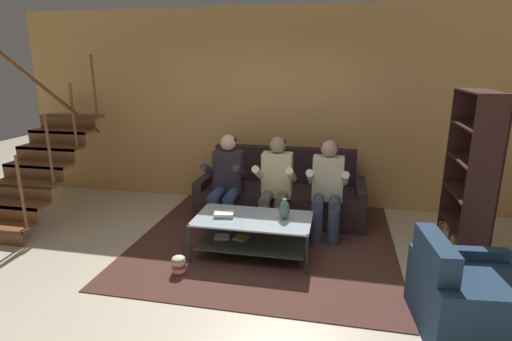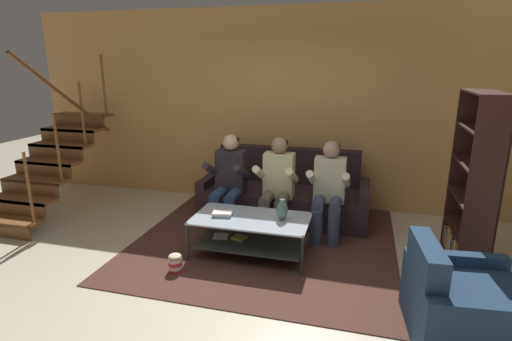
% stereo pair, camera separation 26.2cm
% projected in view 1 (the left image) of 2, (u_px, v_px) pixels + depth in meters
% --- Properties ---
extents(ground, '(16.80, 16.80, 0.00)m').
position_uv_depth(ground, '(251.00, 281.00, 4.00)').
color(ground, beige).
extents(back_partition, '(8.40, 0.12, 2.90)m').
position_uv_depth(back_partition, '(286.00, 109.00, 5.95)').
color(back_partition, tan).
rests_on(back_partition, ground).
extents(staircase_run, '(0.94, 1.94, 2.26)m').
position_uv_depth(staircase_run, '(39.00, 162.00, 5.50)').
color(staircase_run, brown).
rests_on(staircase_run, ground).
extents(couch, '(2.29, 0.86, 0.94)m').
position_uv_depth(couch, '(281.00, 195.00, 5.63)').
color(couch, '#302126').
rests_on(couch, ground).
extents(person_seated_left, '(0.50, 0.58, 1.22)m').
position_uv_depth(person_seated_left, '(227.00, 179.00, 5.17)').
color(person_seated_left, navy).
rests_on(person_seated_left, ground).
extents(person_seated_middle, '(0.50, 0.58, 1.22)m').
position_uv_depth(person_seated_middle, '(276.00, 182.00, 5.05)').
color(person_seated_middle, '#585146').
rests_on(person_seated_middle, ground).
extents(person_seated_right, '(0.50, 0.58, 1.20)m').
position_uv_depth(person_seated_right, '(327.00, 185.00, 4.92)').
color(person_seated_right, '#38425C').
rests_on(person_seated_right, ground).
extents(coffee_table, '(1.29, 0.70, 0.45)m').
position_uv_depth(coffee_table, '(252.00, 230.00, 4.48)').
color(coffee_table, '#A9B8C6').
rests_on(coffee_table, ground).
extents(area_rug, '(3.07, 3.19, 0.01)m').
position_uv_depth(area_rug, '(267.00, 237.00, 5.01)').
color(area_rug, '#4C2D25').
rests_on(area_rug, ground).
extents(vase, '(0.12, 0.12, 0.24)m').
position_uv_depth(vase, '(284.00, 210.00, 4.37)').
color(vase, '#466A5B').
rests_on(vase, coffee_table).
extents(book_stack, '(0.24, 0.19, 0.05)m').
position_uv_depth(book_stack, '(224.00, 215.00, 4.47)').
color(book_stack, '#6A9EAC').
rests_on(book_stack, coffee_table).
extents(bookshelf, '(0.33, 0.91, 1.84)m').
position_uv_depth(bookshelf, '(469.00, 196.00, 4.37)').
color(bookshelf, '#341B17').
rests_on(bookshelf, ground).
extents(armchair, '(0.91, 0.95, 0.80)m').
position_uv_depth(armchair, '(469.00, 300.00, 3.20)').
color(armchair, navy).
rests_on(armchair, ground).
extents(popcorn_tub, '(0.14, 0.14, 0.20)m').
position_uv_depth(popcorn_tub, '(179.00, 265.00, 4.11)').
color(popcorn_tub, red).
rests_on(popcorn_tub, ground).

